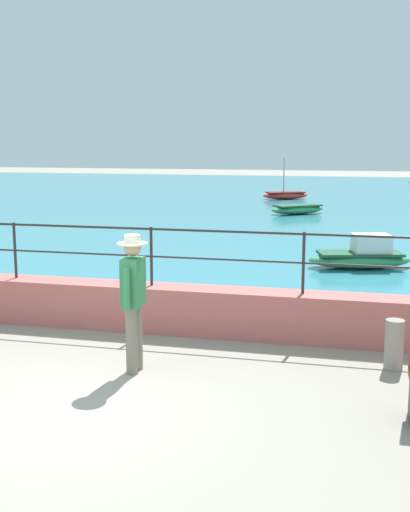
{
  "coord_description": "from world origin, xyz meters",
  "views": [
    {
      "loc": [
        3.12,
        -6.06,
        2.88
      ],
      "look_at": [
        0.72,
        3.7,
        1.1
      ],
      "focal_mm": 45.66,
      "sensor_mm": 36.0,
      "label": 1
    }
  ],
  "objects_px": {
    "person_walking": "(133,296)",
    "bollard": "(394,345)",
    "boat_5": "(298,209)",
    "boat_3": "(285,195)",
    "boat_1": "(362,256)"
  },
  "relations": [
    {
      "from": "person_walking",
      "to": "bollard",
      "type": "xyz_separation_m",
      "value": [
        3.19,
        0.87,
        -0.65
      ]
    },
    {
      "from": "boat_1",
      "to": "boat_5",
      "type": "xyz_separation_m",
      "value": [
        -2.54,
        10.75,
        -0.07
      ]
    },
    {
      "from": "bollard",
      "to": "boat_5",
      "type": "relative_size",
      "value": 0.27
    },
    {
      "from": "person_walking",
      "to": "boat_3",
      "type": "xyz_separation_m",
      "value": [
        -1.07,
        24.7,
        -0.71
      ]
    },
    {
      "from": "bollard",
      "to": "boat_5",
      "type": "xyz_separation_m",
      "value": [
        -2.99,
        17.28,
        -0.07
      ]
    },
    {
      "from": "person_walking",
      "to": "boat_1",
      "type": "relative_size",
      "value": 0.71
    },
    {
      "from": "person_walking",
      "to": "boat_1",
      "type": "bearing_deg",
      "value": 69.74
    },
    {
      "from": "bollard",
      "to": "boat_5",
      "type": "distance_m",
      "value": 17.54
    },
    {
      "from": "bollard",
      "to": "boat_3",
      "type": "relative_size",
      "value": 0.26
    },
    {
      "from": "boat_5",
      "to": "boat_1",
      "type": "bearing_deg",
      "value": -76.72
    },
    {
      "from": "boat_3",
      "to": "boat_5",
      "type": "distance_m",
      "value": 6.67
    },
    {
      "from": "person_walking",
      "to": "boat_5",
      "type": "relative_size",
      "value": 0.74
    },
    {
      "from": "person_walking",
      "to": "bollard",
      "type": "height_order",
      "value": "person_walking"
    },
    {
      "from": "boat_1",
      "to": "boat_5",
      "type": "height_order",
      "value": "boat_1"
    },
    {
      "from": "person_walking",
      "to": "boat_1",
      "type": "height_order",
      "value": "person_walking"
    }
  ]
}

